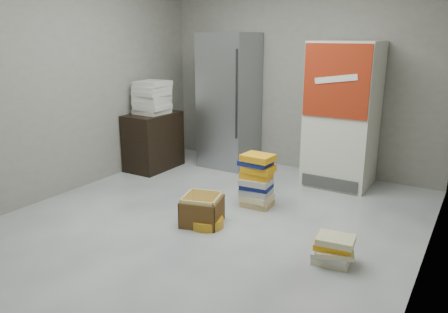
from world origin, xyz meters
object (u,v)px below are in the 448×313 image
at_px(steel_fridge, 229,101).
at_px(coke_cooler, 342,115).
at_px(phonebook_stack_main, 257,180).
at_px(cardboard_box, 202,212).
at_px(wood_shelf, 153,141).

height_order(steel_fridge, coke_cooler, steel_fridge).
distance_m(steel_fridge, phonebook_stack_main, 1.80).
height_order(coke_cooler, cardboard_box, coke_cooler).
distance_m(coke_cooler, wood_shelf, 2.63).
relative_size(wood_shelf, cardboard_box, 1.71).
bearing_deg(steel_fridge, wood_shelf, -138.69).
height_order(coke_cooler, wood_shelf, coke_cooler).
relative_size(steel_fridge, phonebook_stack_main, 3.11).
bearing_deg(steel_fridge, phonebook_stack_main, -48.65).
height_order(coke_cooler, phonebook_stack_main, coke_cooler).
relative_size(steel_fridge, wood_shelf, 2.37).
height_order(wood_shelf, phonebook_stack_main, wood_shelf).
distance_m(coke_cooler, cardboard_box, 2.26).
bearing_deg(phonebook_stack_main, coke_cooler, 66.80).
relative_size(coke_cooler, wood_shelf, 2.25).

